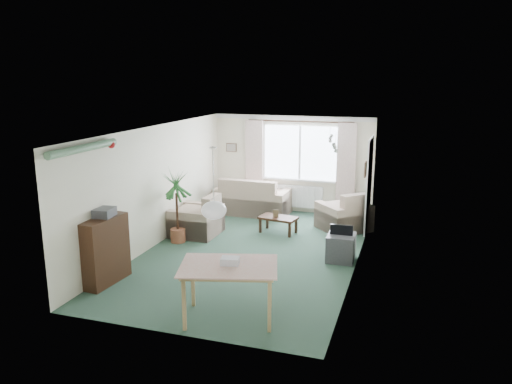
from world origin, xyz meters
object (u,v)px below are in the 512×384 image
(armchair_corner, at_px, (344,210))
(pet_bed, at_px, (347,229))
(coffee_table, at_px, (278,225))
(sofa, at_px, (252,195))
(dining_table, at_px, (229,293))
(houseplant, at_px, (177,207))
(bookshelf, at_px, (106,251))
(armchair_left, at_px, (196,214))
(tv_cube, at_px, (341,247))

(armchair_corner, xyz_separation_m, pet_bed, (0.10, -0.12, -0.38))
(coffee_table, bearing_deg, sofa, 127.46)
(coffee_table, relative_size, dining_table, 0.64)
(sofa, xyz_separation_m, coffee_table, (1.03, -1.35, -0.27))
(houseplant, bearing_deg, bookshelf, -94.88)
(dining_table, height_order, pet_bed, dining_table)
(armchair_corner, bearing_deg, sofa, -58.32)
(armchair_left, bearing_deg, sofa, 163.46)
(sofa, height_order, houseplant, houseplant)
(dining_table, bearing_deg, sofa, 104.76)
(armchair_left, distance_m, pet_bed, 3.32)
(armchair_left, height_order, dining_table, armchair_left)
(armchair_corner, distance_m, coffee_table, 1.51)
(bookshelf, bearing_deg, tv_cube, 36.16)
(sofa, relative_size, coffee_table, 2.26)
(armchair_left, relative_size, houseplant, 0.65)
(sofa, bearing_deg, armchair_corner, 165.56)
(armchair_corner, bearing_deg, armchair_left, -18.71)
(armchair_corner, distance_m, bookshelf, 5.31)
(houseplant, bearing_deg, sofa, 73.31)
(houseplant, bearing_deg, armchair_left, 75.89)
(sofa, distance_m, houseplant, 2.71)
(armchair_left, xyz_separation_m, tv_cube, (3.20, -0.62, -0.19))
(sofa, distance_m, tv_cube, 3.67)
(armchair_left, xyz_separation_m, bookshelf, (-0.34, -2.82, 0.12))
(pet_bed, bearing_deg, dining_table, -102.84)
(armchair_left, xyz_separation_m, houseplant, (-0.15, -0.60, 0.31))
(armchair_left, relative_size, dining_table, 0.79)
(armchair_corner, height_order, dining_table, armchair_corner)
(armchair_left, height_order, coffee_table, armchair_left)
(sofa, distance_m, coffee_table, 1.72)
(coffee_table, height_order, tv_cube, tv_cube)
(coffee_table, height_order, pet_bed, coffee_table)
(tv_cube, bearing_deg, pet_bed, 93.04)
(coffee_table, relative_size, tv_cube, 1.46)
(armchair_left, bearing_deg, pet_bed, 112.28)
(coffee_table, relative_size, bookshelf, 0.72)
(armchair_left, xyz_separation_m, dining_table, (2.03, -3.37, -0.05))
(armchair_left, bearing_deg, bookshelf, -5.96)
(coffee_table, distance_m, houseplant, 2.26)
(dining_table, bearing_deg, armchair_corner, 78.64)
(bookshelf, height_order, pet_bed, bookshelf)
(sofa, bearing_deg, armchair_left, 73.78)
(armchair_corner, distance_m, houseplant, 3.68)
(armchair_left, height_order, tv_cube, armchair_left)
(bookshelf, xyz_separation_m, houseplant, (0.19, 2.22, 0.20))
(tv_cube, bearing_deg, armchair_left, 168.16)
(armchair_corner, bearing_deg, bookshelf, 8.68)
(sofa, xyz_separation_m, pet_bed, (2.45, -0.78, -0.40))
(armchair_corner, relative_size, houseplant, 0.65)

